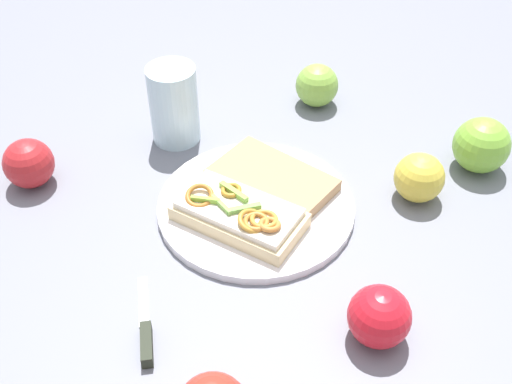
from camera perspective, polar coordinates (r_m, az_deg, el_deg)
name	(u,v)px	position (r m, az deg, el deg)	size (l,w,h in m)	color
ground_plane	(256,209)	(0.87, 0.00, -1.57)	(2.00, 2.00, 0.00)	slate
plate	(256,206)	(0.86, 0.00, -1.28)	(0.27, 0.27, 0.01)	white
sandwich	(239,214)	(0.82, -1.52, -1.98)	(0.11, 0.18, 0.04)	beige
bread_slice_side	(272,180)	(0.88, 1.44, 1.09)	(0.17, 0.10, 0.02)	tan
apple_0	(379,316)	(0.72, 11.10, -11.00)	(0.07, 0.07, 0.07)	red
apple_1	(481,145)	(0.97, 19.74, 4.02)	(0.08, 0.08, 0.08)	#7BB838
apple_2	(29,163)	(0.94, -19.89, 2.46)	(0.07, 0.07, 0.07)	#B32125
apple_3	(419,178)	(0.89, 14.56, 1.28)	(0.07, 0.07, 0.07)	gold
apple_5	(317,85)	(1.06, 5.54, 9.59)	(0.07, 0.07, 0.07)	#86B743
drinking_glass	(174,104)	(0.97, -7.46, 7.87)	(0.07, 0.07, 0.12)	silver
knife	(146,334)	(0.74, -9.90, -12.56)	(0.09, 0.10, 0.02)	silver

